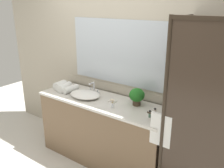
% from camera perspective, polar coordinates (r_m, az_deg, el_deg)
% --- Properties ---
extents(ground_plane, '(8.00, 8.00, 0.00)m').
position_cam_1_polar(ground_plane, '(3.55, -2.07, -17.36)').
color(ground_plane, silver).
extents(wall_back_with_mirror, '(4.40, 0.06, 2.60)m').
position_cam_1_polar(wall_back_with_mirror, '(3.24, 1.36, 4.68)').
color(wall_back_with_mirror, '#B2A893').
rests_on(wall_back_with_mirror, ground_plane).
extents(vanity_cabinet, '(1.80, 0.58, 0.90)m').
position_cam_1_polar(vanity_cabinet, '(3.31, -2.06, -10.98)').
color(vanity_cabinet, brown).
rests_on(vanity_cabinet, ground_plane).
extents(shower_enclosure, '(1.20, 0.59, 2.00)m').
position_cam_1_polar(shower_enclosure, '(2.39, 20.07, -9.23)').
color(shower_enclosure, '#2D2319').
rests_on(shower_enclosure, ground_plane).
extents(sink_basin, '(0.43, 0.33, 0.07)m').
position_cam_1_polar(sink_basin, '(3.22, -6.37, -2.43)').
color(sink_basin, white).
rests_on(sink_basin, vanity_cabinet).
extents(faucet, '(0.17, 0.12, 0.16)m').
position_cam_1_polar(faucet, '(3.34, -4.34, -1.27)').
color(faucet, silver).
rests_on(faucet, vanity_cabinet).
extents(potted_plant, '(0.19, 0.19, 0.21)m').
position_cam_1_polar(potted_plant, '(2.93, 5.90, -2.76)').
color(potted_plant, '#473828').
rests_on(potted_plant, vanity_cabinet).
extents(soap_dish, '(0.10, 0.07, 0.04)m').
position_cam_1_polar(soap_dish, '(3.05, 0.06, -3.96)').
color(soap_dish, silver).
rests_on(soap_dish, vanity_cabinet).
extents(amenity_bottle_conditioner, '(0.02, 0.02, 0.08)m').
position_cam_1_polar(amenity_bottle_conditioner, '(2.87, 0.11, -5.02)').
color(amenity_bottle_conditioner, silver).
rests_on(amenity_bottle_conditioner, vanity_cabinet).
extents(amenity_bottle_shampoo, '(0.03, 0.03, 0.09)m').
position_cam_1_polar(amenity_bottle_shampoo, '(2.71, 10.09, -6.64)').
color(amenity_bottle_shampoo, silver).
rests_on(amenity_bottle_shampoo, vanity_cabinet).
extents(amenity_bottle_lotion, '(0.03, 0.03, 0.08)m').
position_cam_1_polar(amenity_bottle_lotion, '(2.68, 8.93, -7.02)').
color(amenity_bottle_lotion, '#4C7056').
rests_on(amenity_bottle_lotion, vanity_cabinet).
extents(rolled_towel_near_edge, '(0.12, 0.19, 0.11)m').
position_cam_1_polar(rolled_towel_near_edge, '(3.56, -12.13, -0.23)').
color(rolled_towel_near_edge, white).
rests_on(rolled_towel_near_edge, vanity_cabinet).
extents(rolled_towel_middle, '(0.14, 0.24, 0.11)m').
position_cam_1_polar(rolled_towel_middle, '(3.47, -11.13, -0.72)').
color(rolled_towel_middle, white).
rests_on(rolled_towel_middle, vanity_cabinet).
extents(rolled_towel_far_edge, '(0.10, 0.24, 0.09)m').
position_cam_1_polar(rolled_towel_far_edge, '(3.41, -9.72, -1.17)').
color(rolled_towel_far_edge, white).
rests_on(rolled_towel_far_edge, vanity_cabinet).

